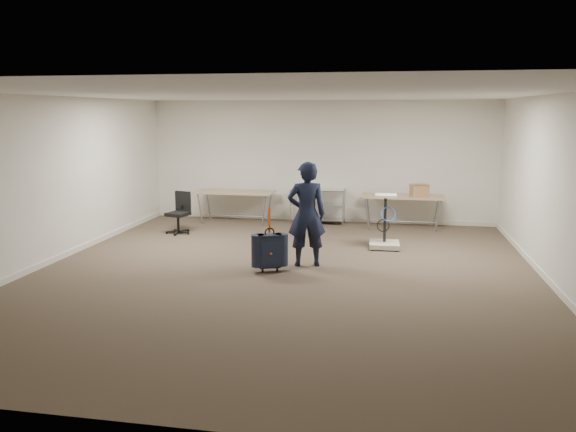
# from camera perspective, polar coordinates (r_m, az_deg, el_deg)

# --- Properties ---
(ground) EXTENTS (9.00, 9.00, 0.00)m
(ground) POSITION_cam_1_polar(r_m,az_deg,el_deg) (8.96, -0.43, -5.88)
(ground) COLOR #46382A
(ground) RESTS_ON ground
(room_shell) EXTENTS (8.00, 9.00, 9.00)m
(room_shell) POSITION_cam_1_polar(r_m,az_deg,el_deg) (10.26, 1.01, -3.47)
(room_shell) COLOR white
(room_shell) RESTS_ON ground
(folding_table_left) EXTENTS (1.80, 0.75, 0.73)m
(folding_table_left) POSITION_cam_1_polar(r_m,az_deg,el_deg) (13.02, -5.41, 2.29)
(folding_table_left) COLOR #947D5A
(folding_table_left) RESTS_ON ground
(folding_table_right) EXTENTS (1.80, 0.75, 0.73)m
(folding_table_right) POSITION_cam_1_polar(r_m,az_deg,el_deg) (12.54, 11.56, 1.81)
(folding_table_right) COLOR #947D5A
(folding_table_right) RESTS_ON ground
(wire_shelf) EXTENTS (1.22, 0.47, 0.80)m
(wire_shelf) POSITION_cam_1_polar(r_m,az_deg,el_deg) (12.92, 3.05, 1.20)
(wire_shelf) COLOR silver
(wire_shelf) RESTS_ON ground
(person) EXTENTS (0.72, 0.56, 1.74)m
(person) POSITION_cam_1_polar(r_m,az_deg,el_deg) (9.24, 1.90, 0.18)
(person) COLOR black
(person) RESTS_ON ground
(suitcase) EXTENTS (0.43, 0.34, 1.04)m
(suitcase) POSITION_cam_1_polar(r_m,az_deg,el_deg) (8.98, -1.87, -3.52)
(suitcase) COLOR #151F30
(suitcase) RESTS_ON ground
(office_chair) EXTENTS (0.53, 0.53, 0.88)m
(office_chair) POSITION_cam_1_polar(r_m,az_deg,el_deg) (12.08, -10.99, -0.48)
(office_chair) COLOR black
(office_chair) RESTS_ON ground
(equipment_cart) EXTENTS (0.58, 0.58, 1.02)m
(equipment_cart) POSITION_cam_1_polar(r_m,az_deg,el_deg) (10.71, 9.79, -1.83)
(equipment_cart) COLOR beige
(equipment_cart) RESTS_ON ground
(cardboard_box) EXTENTS (0.42, 0.36, 0.27)m
(cardboard_box) POSITION_cam_1_polar(r_m,az_deg,el_deg) (12.44, 13.20, 2.54)
(cardboard_box) COLOR #A2724B
(cardboard_box) RESTS_ON folding_table_right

